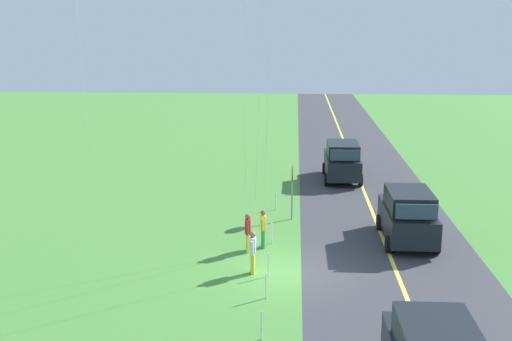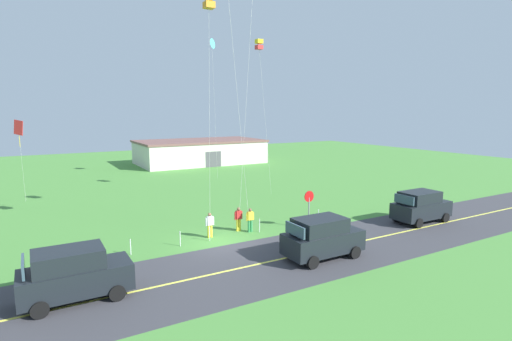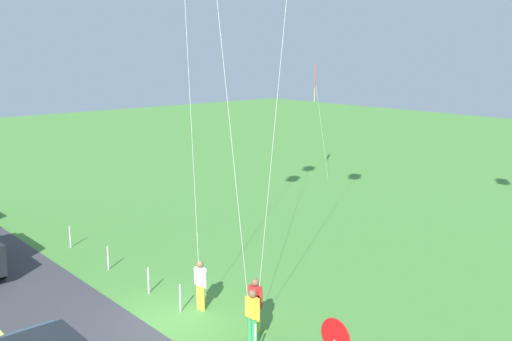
# 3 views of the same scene
# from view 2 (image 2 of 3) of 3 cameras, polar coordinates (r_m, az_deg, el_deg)

# --- Properties ---
(ground_plane) EXTENTS (120.00, 120.00, 0.10)m
(ground_plane) POSITION_cam_2_polar(r_m,az_deg,el_deg) (24.36, -5.06, -10.47)
(ground_plane) COLOR #478438
(asphalt_road) EXTENTS (120.00, 7.00, 0.00)m
(asphalt_road) POSITION_cam_2_polar(r_m,az_deg,el_deg) (21.01, -0.33, -13.47)
(asphalt_road) COLOR #38383D
(asphalt_road) RESTS_ON ground
(road_centre_stripe) EXTENTS (120.00, 0.16, 0.00)m
(road_centre_stripe) POSITION_cam_2_polar(r_m,az_deg,el_deg) (21.00, -0.33, -13.46)
(road_centre_stripe) COLOR #E5E04C
(road_centre_stripe) RESTS_ON asphalt_road
(car_suv_foreground) EXTENTS (4.40, 2.12, 2.24)m
(car_suv_foreground) POSITION_cam_2_polar(r_m,az_deg,el_deg) (21.88, 9.50, -9.47)
(car_suv_foreground) COLOR black
(car_suv_foreground) RESTS_ON ground
(car_parked_west_near) EXTENTS (4.40, 2.12, 2.24)m
(car_parked_west_near) POSITION_cam_2_polar(r_m,az_deg,el_deg) (18.69, -24.72, -13.37)
(car_parked_west_near) COLOR black
(car_parked_west_near) RESTS_ON ground
(car_parked_east_near) EXTENTS (4.40, 2.12, 2.24)m
(car_parked_east_near) POSITION_cam_2_polar(r_m,az_deg,el_deg) (30.66, 22.64, -4.77)
(car_parked_east_near) COLOR black
(car_parked_east_near) RESTS_ON ground
(stop_sign) EXTENTS (0.76, 0.08, 2.56)m
(stop_sign) POSITION_cam_2_polar(r_m,az_deg,el_deg) (27.04, 7.64, -4.50)
(stop_sign) COLOR gray
(stop_sign) RESTS_ON ground
(person_adult_near) EXTENTS (0.58, 0.22, 1.60)m
(person_adult_near) POSITION_cam_2_polar(r_m,az_deg,el_deg) (25.14, -6.67, -7.70)
(person_adult_near) COLOR yellow
(person_adult_near) RESTS_ON ground
(person_adult_companion) EXTENTS (0.58, 0.22, 1.60)m
(person_adult_companion) POSITION_cam_2_polar(r_m,az_deg,el_deg) (26.09, -0.86, -7.03)
(person_adult_companion) COLOR #338C4C
(person_adult_companion) RESTS_ON ground
(person_child_watcher) EXTENTS (0.58, 0.22, 1.60)m
(person_child_watcher) POSITION_cam_2_polar(r_m,az_deg,el_deg) (26.34, -2.54, -6.89)
(person_child_watcher) COLOR yellow
(person_child_watcher) RESTS_ON ground
(kite_red_low) EXTENTS (0.56, 0.78, 14.49)m
(kite_red_low) POSITION_cam_2_polar(r_m,az_deg,el_deg) (24.45, -6.80, 23.00)
(kite_red_low) COLOR silver
(kite_red_low) RESTS_ON ground
(kite_green_far) EXTENTS (0.76, 1.77, 7.19)m
(kite_green_far) POSITION_cam_2_polar(r_m,az_deg,el_deg) (38.06, -31.02, 5.16)
(kite_green_far) COLOR silver
(kite_green_far) RESTS_ON ground
(kite_pink_drift) EXTENTS (1.77, 0.56, 14.13)m
(kite_pink_drift) POSITION_cam_2_polar(r_m,az_deg,el_deg) (36.70, 0.44, 17.62)
(kite_pink_drift) COLOR silver
(kite_pink_drift) RESTS_ON ground
(kite_orange_near) EXTENTS (1.21, 1.02, 15.76)m
(kite_orange_near) POSITION_cam_2_polar(r_m,az_deg,el_deg) (45.95, -6.35, 17.60)
(kite_orange_near) COLOR silver
(kite_orange_near) RESTS_ON ground
(warehouse_distant) EXTENTS (18.36, 10.20, 3.50)m
(warehouse_distant) POSITION_cam_2_polar(r_m,az_deg,el_deg) (60.66, -8.08, 2.72)
(warehouse_distant) COLOR beige
(warehouse_distant) RESTS_ON ground
(fence_post_0) EXTENTS (0.05, 0.05, 0.90)m
(fence_post_0) POSITION_cam_2_polar(r_m,az_deg,el_deg) (22.90, -25.88, -11.27)
(fence_post_0) COLOR silver
(fence_post_0) RESTS_ON ground
(fence_post_1) EXTENTS (0.05, 0.05, 0.90)m
(fence_post_1) POSITION_cam_2_polar(r_m,az_deg,el_deg) (23.30, -17.63, -10.45)
(fence_post_1) COLOR silver
(fence_post_1) RESTS_ON ground
(fence_post_2) EXTENTS (0.05, 0.05, 0.90)m
(fence_post_2) POSITION_cam_2_polar(r_m,az_deg,el_deg) (24.01, -10.88, -9.62)
(fence_post_2) COLOR silver
(fence_post_2) RESTS_ON ground
(fence_post_3) EXTENTS (0.05, 0.05, 0.90)m
(fence_post_3) POSITION_cam_2_polar(r_m,az_deg,el_deg) (24.65, -6.70, -9.04)
(fence_post_3) COLOR silver
(fence_post_3) RESTS_ON ground
(fence_post_4) EXTENTS (0.05, 0.05, 0.90)m
(fence_post_4) POSITION_cam_2_polar(r_m,az_deg,el_deg) (26.17, 0.50, -7.93)
(fence_post_4) COLOR silver
(fence_post_4) RESTS_ON ground
(fence_post_5) EXTENTS (0.05, 0.05, 0.90)m
(fence_post_5) POSITION_cam_2_polar(r_m,az_deg,el_deg) (28.87, 8.99, -6.44)
(fence_post_5) COLOR silver
(fence_post_5) RESTS_ON ground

